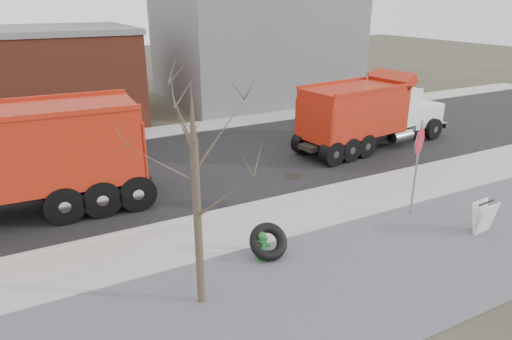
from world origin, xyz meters
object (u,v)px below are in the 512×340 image
dump_truck_red_a (370,111)px  stop_sign (418,153)px  fire_hydrant (262,247)px  sandwich_board (484,217)px  dump_truck_red_b (3,158)px  truck_tire (268,242)px

dump_truck_red_a → stop_sign: bearing=-126.6°
stop_sign → fire_hydrant: bearing=177.9°
fire_hydrant → sandwich_board: sandwich_board is taller
dump_truck_red_a → dump_truck_red_b: dump_truck_red_b is taller
stop_sign → dump_truck_red_a: bearing=57.0°
dump_truck_red_a → dump_truck_red_b: (-15.17, -0.46, 0.29)m
dump_truck_red_b → fire_hydrant: bearing=137.4°
sandwich_board → dump_truck_red_b: size_ratio=0.11×
fire_hydrant → sandwich_board: (6.56, -1.85, 0.17)m
fire_hydrant → dump_truck_red_b: bearing=155.1°
stop_sign → dump_truck_red_a: dump_truck_red_a is taller
truck_tire → dump_truck_red_a: bearing=35.5°
dump_truck_red_b → stop_sign: bearing=155.9°
fire_hydrant → sandwich_board: bearing=4.7°
truck_tire → dump_truck_red_b: size_ratio=0.12×
truck_tire → sandwich_board: sandwich_board is taller
sandwich_board → dump_truck_red_b: dump_truck_red_b is taller
dump_truck_red_a → sandwich_board: bearing=-114.9°
stop_sign → dump_truck_red_a: 7.31m
fire_hydrant → stop_sign: size_ratio=0.26×
stop_sign → sandwich_board: bearing=-68.4°
truck_tire → dump_truck_red_a: dump_truck_red_a is taller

